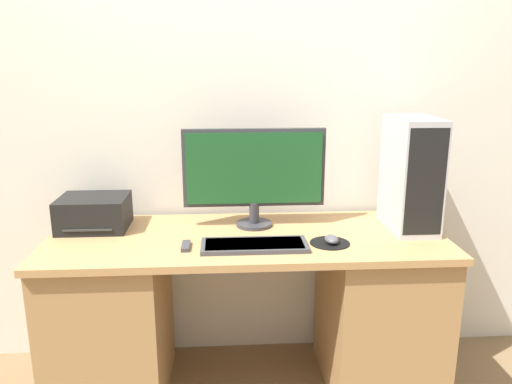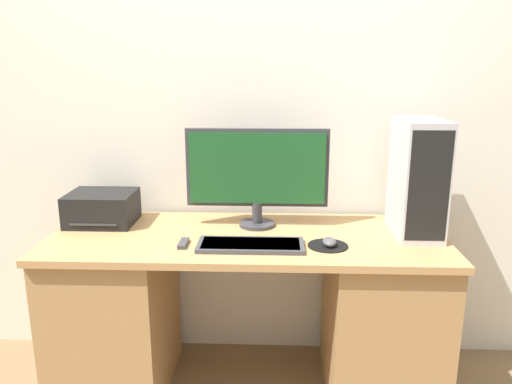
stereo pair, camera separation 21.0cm
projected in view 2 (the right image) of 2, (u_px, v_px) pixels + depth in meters
The scene contains 9 objects.
wall_back at pixel (251, 89), 2.37m from camera, with size 6.40×0.05×2.70m.
desk at pixel (247, 311), 2.24m from camera, with size 1.70×0.65×0.75m.
monitor at pixel (257, 171), 2.21m from camera, with size 0.63×0.16×0.44m.
keyboard at pixel (251, 245), 2.01m from camera, with size 0.43×0.17×0.02m.
mousepad at pixel (328, 246), 2.02m from camera, with size 0.16×0.16×0.00m.
mouse at pixel (329, 242), 2.01m from camera, with size 0.05×0.08×0.03m.
computer_tower at pixel (418, 178), 2.11m from camera, with size 0.18×0.33×0.50m.
printer at pixel (102, 208), 2.29m from camera, with size 0.30×0.25×0.15m.
remote_control at pixel (183, 243), 2.03m from camera, with size 0.03×0.10×0.02m.
Camera 2 is at (0.12, -1.71, 1.47)m, focal length 35.00 mm.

